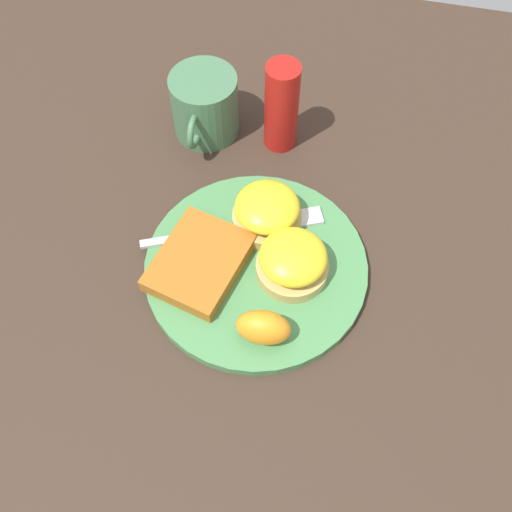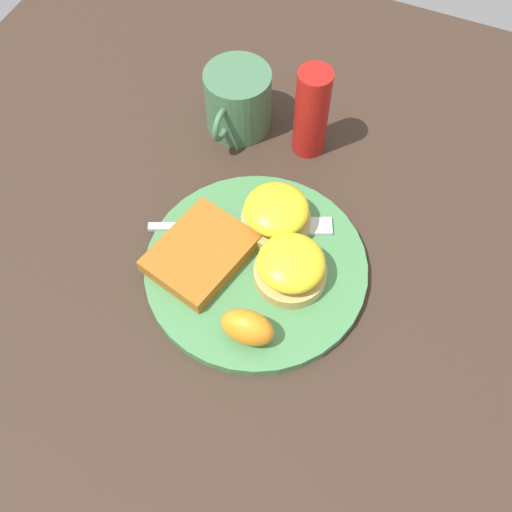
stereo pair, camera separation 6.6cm
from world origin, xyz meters
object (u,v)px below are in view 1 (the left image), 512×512
Objects in this scene: sandwich_benedict_right at (267,212)px; cup at (205,106)px; hashbrown_patty at (199,262)px; sandwich_benedict_left at (292,264)px; orange_wedge at (263,327)px; condiment_bottle at (282,107)px; fork at (245,228)px.

cup is at bearing -141.16° from sandwich_benedict_right.
sandwich_benedict_left is at bearing 97.18° from hashbrown_patty.
hashbrown_patty is at bearing -82.82° from sandwich_benedict_left.
sandwich_benedict_left reaches higher than hashbrown_patty.
hashbrown_patty is at bearing -127.36° from orange_wedge.
sandwich_benedict_left is 0.22m from condiment_bottle.
sandwich_benedict_left is at bearing 37.28° from cup.
condiment_bottle reaches higher than sandwich_benedict_right.
hashbrown_patty is (0.01, -0.11, -0.01)m from sandwich_benedict_left.
hashbrown_patty is at bearing 13.12° from cup.
sandwich_benedict_right is at bearing -146.49° from sandwich_benedict_left.
fork is (-0.05, -0.07, -0.02)m from sandwich_benedict_left.
fork is at bearing -158.81° from orange_wedge.
fork is at bearing 29.99° from cup.
condiment_bottle is at bearing -174.90° from sandwich_benedict_right.
cup reaches higher than fork.
sandwich_benedict_left is at bearing 53.44° from fork.
sandwich_benedict_right is 0.10m from hashbrown_patty.
sandwich_benedict_left is 0.65× the size of condiment_bottle.
orange_wedge reaches higher than hashbrown_patty.
fork is at bearing 147.78° from hashbrown_patty.
hashbrown_patty is 0.07m from fork.
fork is at bearing -4.18° from condiment_bottle.
cup is (-0.16, -0.09, 0.03)m from fork.
cup is (-0.29, -0.14, 0.01)m from orange_wedge.
hashbrown_patty reaches higher than fork.
sandwich_benedict_right reaches higher than orange_wedge.
sandwich_benedict_left is 0.08m from sandwich_benedict_right.
fork is 0.17m from condiment_bottle.
sandwich_benedict_right is 0.15m from orange_wedge.
orange_wedge reaches higher than fork.
cup is at bearing -150.01° from fork.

